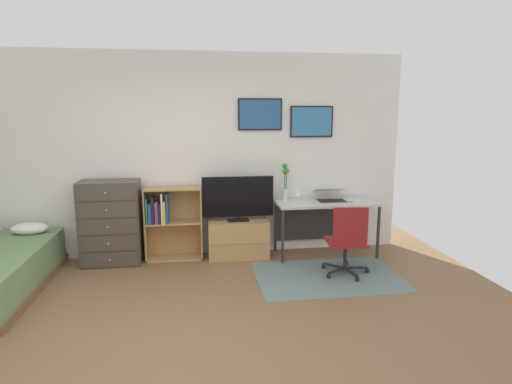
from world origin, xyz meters
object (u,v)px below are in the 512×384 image
television (238,199)px  desk (324,210)px  office_chair (348,239)px  dresser (111,223)px  bamboo_vase (285,183)px  wine_glass (298,193)px  computer_mouse (351,200)px  tv_stand (238,239)px  laptop (330,196)px  bookshelf (169,219)px

television → desk: size_ratio=0.70×
office_chair → dresser: bearing=169.4°
desk → bamboo_vase: size_ratio=2.68×
office_chair → wine_glass: size_ratio=4.78×
television → wine_glass: (0.78, -0.11, 0.07)m
office_chair → computer_mouse: office_chair is taller
tv_stand → office_chair: size_ratio=0.93×
laptop → television: bearing=-177.9°
computer_mouse → tv_stand: bearing=175.4°
office_chair → laptop: (0.06, 0.87, 0.35)m
laptop → bamboo_vase: size_ratio=0.85×
tv_stand → bookshelf: bearing=176.6°
television → laptop: 1.26m
office_chair → wine_glass: bearing=125.9°
bookshelf → laptop: bookshelf is taller
desk → office_chair: 0.88m
tv_stand → office_chair: 1.51m
bookshelf → bamboo_vase: 1.63m
dresser → wine_glass: size_ratio=5.98×
bookshelf → bamboo_vase: (1.57, 0.05, 0.43)m
desk → laptop: 0.22m
computer_mouse → laptop: bearing=155.1°
desk → bamboo_vase: 0.65m
tv_stand → wine_glass: bearing=-9.9°
desk → television: bearing=-179.2°
television → bamboo_vase: size_ratio=1.87×
television → wine_glass: size_ratio=5.23×
bookshelf → office_chair: bearing=-23.8°
bamboo_vase → bookshelf: bearing=-178.1°
dresser → office_chair: size_ratio=1.25×
bamboo_vase → dresser: bearing=-176.9°
dresser → office_chair: (2.84, -0.86, -0.08)m
television → bamboo_vase: (0.66, 0.13, 0.17)m
tv_stand → computer_mouse: bearing=-4.6°
desk → computer_mouse: 0.39m
office_chair → wine_glass: wine_glass is taller
bookshelf → wine_glass: size_ratio=5.31×
dresser → bamboo_vase: size_ratio=2.15×
computer_mouse → wine_glass: wine_glass is taller
dresser → television: size_ratio=1.14×
bamboo_vase → wine_glass: (0.12, -0.24, -0.10)m
desk → wine_glass: wine_glass is taller
television → wine_glass: 0.80m
dresser → laptop: (2.90, 0.01, 0.27)m
desk → laptop: laptop is taller
desk → computer_mouse: (0.33, -0.12, 0.15)m
wine_glass → bookshelf: bearing=173.5°
bookshelf → television: bearing=-4.8°
dresser → computer_mouse: (3.15, -0.11, 0.22)m
laptop → wine_glass: (-0.48, -0.13, 0.07)m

